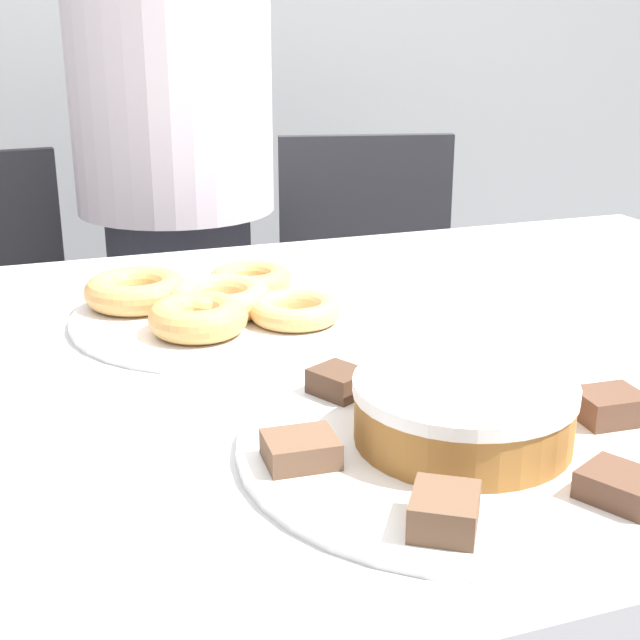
{
  "coord_description": "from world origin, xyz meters",
  "views": [
    {
      "loc": [
        -0.3,
        -0.89,
        1.14
      ],
      "look_at": [
        -0.01,
        -0.06,
        0.84
      ],
      "focal_mm": 50.0,
      "sensor_mm": 36.0,
      "label": 1
    }
  ],
  "objects_px": {
    "person_standing": "(176,187)",
    "office_chair_right": "(373,353)",
    "plate_donuts": "(221,316)",
    "plate_cake": "(462,445)",
    "frosted_cake": "(464,410)"
  },
  "relations": [
    {
      "from": "person_standing",
      "to": "frosted_cake",
      "type": "height_order",
      "value": "person_standing"
    },
    {
      "from": "person_standing",
      "to": "office_chair_right",
      "type": "height_order",
      "value": "person_standing"
    },
    {
      "from": "plate_donuts",
      "to": "person_standing",
      "type": "bearing_deg",
      "value": 83.44
    },
    {
      "from": "plate_cake",
      "to": "plate_donuts",
      "type": "height_order",
      "value": "same"
    },
    {
      "from": "person_standing",
      "to": "office_chair_right",
      "type": "bearing_deg",
      "value": -5.75
    },
    {
      "from": "person_standing",
      "to": "plate_cake",
      "type": "xyz_separation_m",
      "value": [
        0.03,
        -1.15,
        -0.03
      ]
    },
    {
      "from": "office_chair_right",
      "to": "frosted_cake",
      "type": "bearing_deg",
      "value": -95.8
    },
    {
      "from": "plate_donuts",
      "to": "frosted_cake",
      "type": "distance_m",
      "value": 0.43
    },
    {
      "from": "plate_cake",
      "to": "person_standing",
      "type": "bearing_deg",
      "value": 91.57
    },
    {
      "from": "frosted_cake",
      "to": "plate_donuts",
      "type": "bearing_deg",
      "value": 105.58
    },
    {
      "from": "frosted_cake",
      "to": "person_standing",
      "type": "bearing_deg",
      "value": 91.57
    },
    {
      "from": "plate_cake",
      "to": "plate_donuts",
      "type": "distance_m",
      "value": 0.43
    },
    {
      "from": "person_standing",
      "to": "office_chair_right",
      "type": "distance_m",
      "value": 0.58
    },
    {
      "from": "plate_cake",
      "to": "office_chair_right",
      "type": "bearing_deg",
      "value": 70.75
    },
    {
      "from": "person_standing",
      "to": "plate_donuts",
      "type": "xyz_separation_m",
      "value": [
        -0.08,
        -0.73,
        -0.03
      ]
    }
  ]
}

